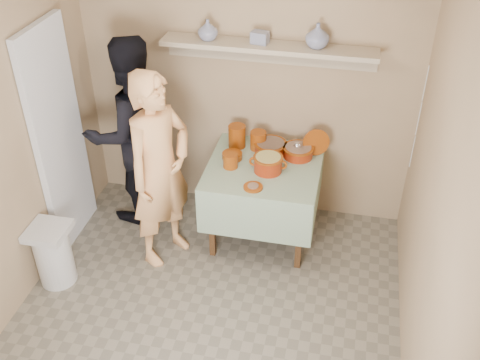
% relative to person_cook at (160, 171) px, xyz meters
% --- Properties ---
extents(ground, '(3.50, 3.50, 0.00)m').
position_rel_person_cook_xyz_m(ground, '(0.54, -0.85, -0.87)').
color(ground, '#716858').
rests_on(ground, ground).
extents(tile_panel, '(0.06, 0.70, 2.00)m').
position_rel_person_cook_xyz_m(tile_panel, '(-0.92, 0.10, 0.13)').
color(tile_panel, silver).
rests_on(tile_panel, ground).
extents(plate_stack_a, '(0.16, 0.16, 0.21)m').
position_rel_person_cook_xyz_m(plate_stack_a, '(0.49, 0.70, -0.01)').
color(plate_stack_a, maroon).
rests_on(plate_stack_a, serving_table).
extents(plate_stack_b, '(0.14, 0.14, 0.17)m').
position_rel_person_cook_xyz_m(plate_stack_b, '(0.69, 0.69, -0.03)').
color(plate_stack_b, maroon).
rests_on(plate_stack_b, serving_table).
extents(bowl_stack, '(0.13, 0.13, 0.13)m').
position_rel_person_cook_xyz_m(bowl_stack, '(0.51, 0.35, -0.05)').
color(bowl_stack, maroon).
rests_on(bowl_stack, serving_table).
extents(empty_bowl, '(0.18, 0.18, 0.05)m').
position_rel_person_cook_xyz_m(empty_bowl, '(0.49, 0.49, -0.09)').
color(empty_bowl, maroon).
rests_on(empty_bowl, serving_table).
extents(propped_lid, '(0.25, 0.14, 0.24)m').
position_rel_person_cook_xyz_m(propped_lid, '(1.20, 0.71, 0.01)').
color(propped_lid, maroon).
rests_on(propped_lid, serving_table).
extents(vase_right, '(0.19, 0.19, 0.20)m').
position_rel_person_cook_xyz_m(vase_right, '(1.13, 0.79, 0.95)').
color(vase_right, navy).
rests_on(vase_right, wall_shelf).
extents(vase_left, '(0.23, 0.23, 0.17)m').
position_rel_person_cook_xyz_m(vase_left, '(0.23, 0.77, 0.93)').
color(vase_left, navy).
rests_on(vase_left, wall_shelf).
extents(ceramic_box, '(0.15, 0.12, 0.10)m').
position_rel_person_cook_xyz_m(ceramic_box, '(0.67, 0.78, 0.90)').
color(ceramic_box, navy).
rests_on(ceramic_box, wall_shelf).
extents(person_cook, '(0.66, 0.76, 1.75)m').
position_rel_person_cook_xyz_m(person_cook, '(0.00, 0.00, 0.00)').
color(person_cook, '#EDA566').
rests_on(person_cook, ground).
extents(person_helper, '(1.10, 1.10, 1.80)m').
position_rel_person_cook_xyz_m(person_helper, '(-0.44, 0.51, 0.03)').
color(person_helper, black).
rests_on(person_helper, ground).
extents(room_shell, '(3.04, 3.54, 2.62)m').
position_rel_person_cook_xyz_m(room_shell, '(0.54, -0.85, 0.74)').
color(room_shell, tan).
rests_on(room_shell, ground).
extents(serving_table, '(0.97, 0.97, 0.76)m').
position_rel_person_cook_xyz_m(serving_table, '(0.79, 0.43, -0.23)').
color(serving_table, '#4C2D16').
rests_on(serving_table, ground).
extents(cazuela_meat_a, '(0.30, 0.30, 0.10)m').
position_rel_person_cook_xyz_m(cazuela_meat_a, '(0.80, 0.66, -0.05)').
color(cazuela_meat_a, maroon).
rests_on(cazuela_meat_a, serving_table).
extents(cazuela_meat_b, '(0.28, 0.28, 0.10)m').
position_rel_person_cook_xyz_m(cazuela_meat_b, '(1.06, 0.64, -0.05)').
color(cazuela_meat_b, maroon).
rests_on(cazuela_meat_b, serving_table).
extents(ladle, '(0.08, 0.26, 0.19)m').
position_rel_person_cook_xyz_m(ladle, '(1.05, 0.63, -0.00)').
color(ladle, silver).
rests_on(ladle, cazuela_meat_b).
extents(cazuela_rice, '(0.33, 0.25, 0.14)m').
position_rel_person_cook_xyz_m(cazuela_rice, '(0.83, 0.35, -0.03)').
color(cazuela_rice, maroon).
rests_on(cazuela_rice, serving_table).
extents(front_plate, '(0.16, 0.16, 0.03)m').
position_rel_person_cook_xyz_m(front_plate, '(0.76, 0.08, -0.10)').
color(front_plate, maroon).
rests_on(front_plate, serving_table).
extents(wall_shelf, '(1.80, 0.25, 0.21)m').
position_rel_person_cook_xyz_m(wall_shelf, '(0.74, 0.80, 0.80)').
color(wall_shelf, tan).
rests_on(wall_shelf, room_shell).
extents(trash_bin, '(0.32, 0.32, 0.56)m').
position_rel_person_cook_xyz_m(trash_bin, '(-0.79, -0.53, -0.59)').
color(trash_bin, silver).
rests_on(trash_bin, ground).
extents(electrical_cord, '(0.01, 0.05, 0.90)m').
position_rel_person_cook_xyz_m(electrical_cord, '(2.01, 0.63, 0.38)').
color(electrical_cord, silver).
rests_on(electrical_cord, wall_shelf).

